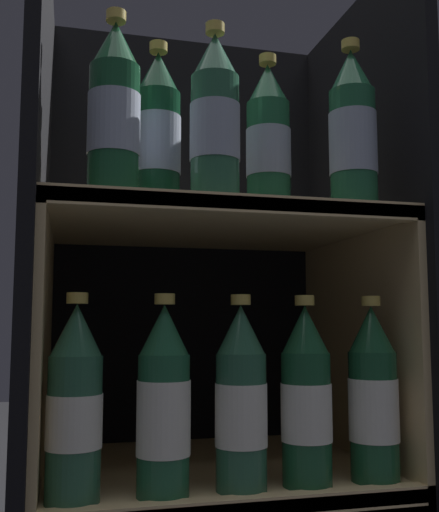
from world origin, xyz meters
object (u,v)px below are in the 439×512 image
bottle_upper_front_2 (353,134)px  bottle_upper_back_1 (268,143)px  bottle_upper_back_0 (157,135)px  bottle_upper_front_1 (215,121)px  bottle_lower_front_1 (164,405)px  bottle_lower_front_2 (241,402)px  bottle_lower_front_3 (306,399)px  bottle_lower_front_0 (75,407)px  bottle_upper_front_0 (114,113)px  bottle_lower_front_4 (373,398)px

bottle_upper_front_2 → bottle_upper_back_1: (-0.10, 0.08, 0.00)m
bottle_upper_back_0 → bottle_upper_front_1: bearing=-48.4°
bottle_upper_back_0 → bottle_lower_front_1: size_ratio=1.00×
bottle_upper_front_1 → bottle_lower_front_2: 0.39m
bottle_lower_front_2 → bottle_lower_front_3: (0.09, 0.00, 0.00)m
bottle_lower_front_0 → bottle_lower_front_2: (0.22, -0.00, -0.00)m
bottle_upper_front_0 → bottle_upper_front_2: size_ratio=1.00×
bottle_upper_front_2 → bottle_lower_front_0: (-0.39, 0.00, -0.38)m
bottle_upper_front_0 → bottle_upper_back_0: bearing=48.4°
bottle_lower_front_4 → bottle_upper_front_0: bearing=180.0°
bottle_upper_back_1 → bottle_lower_front_0: bottle_upper_back_1 is taller
bottle_upper_front_1 → bottle_lower_front_1: bearing=-180.0°
bottle_upper_back_1 → bottle_lower_front_3: bearing=-72.6°
bottle_lower_front_0 → bottle_lower_front_3: 0.31m
bottle_upper_front_2 → bottle_lower_front_0: 0.55m
bottle_upper_front_1 → bottle_lower_front_1: (-0.07, -0.00, -0.38)m
bottle_lower_front_1 → bottle_lower_front_2: bearing=-0.0°
bottle_upper_front_1 → bottle_lower_front_3: size_ratio=1.00×
bottle_upper_front_0 → bottle_lower_front_2: size_ratio=1.00×
bottle_upper_front_1 → bottle_upper_back_0: same height
bottle_upper_back_0 → bottle_upper_back_1: size_ratio=1.00×
bottle_upper_back_1 → bottle_upper_front_0: bearing=-162.2°
bottle_upper_front_1 → bottle_lower_front_2: bottle_upper_front_1 is taller
bottle_upper_front_1 → bottle_lower_front_2: bearing=-0.0°
bottle_lower_front_0 → bottle_upper_front_1: bearing=0.0°
bottle_lower_front_3 → bottle_lower_front_4: same height
bottle_lower_front_1 → bottle_upper_back_1: bearing=24.3°
bottle_lower_front_0 → bottle_upper_front_0: bearing=0.0°
bottle_upper_front_0 → bottle_lower_front_1: bearing=0.0°
bottle_lower_front_3 → bottle_lower_front_0: bearing=180.0°
bottle_upper_front_2 → bottle_lower_front_4: bearing=0.0°
bottle_upper_front_0 → bottle_upper_front_1: same height
bottle_upper_front_0 → bottle_lower_front_3: size_ratio=1.00×
bottle_upper_front_0 → bottle_upper_front_1: (0.14, 0.00, 0.00)m
bottle_lower_front_0 → bottle_lower_front_1: size_ratio=1.00×
bottle_upper_front_0 → bottle_lower_front_1: (0.07, 0.00, -0.38)m
bottle_lower_front_0 → bottle_lower_front_1: (0.11, 0.00, -0.00)m
bottle_upper_back_0 → bottle_upper_front_0: bearing=-131.6°
bottle_upper_back_1 → bottle_lower_front_4: size_ratio=1.00×
bottle_upper_front_0 → bottle_lower_front_2: 0.42m
bottle_upper_front_2 → bottle_lower_front_3: bottle_upper_front_2 is taller
bottle_upper_front_2 → bottle_lower_front_2: size_ratio=1.00×
bottle_upper_front_0 → bottle_lower_front_2: (0.18, -0.00, -0.38)m
bottle_upper_front_0 → bottle_lower_front_2: bearing=-0.0°
bottle_lower_front_2 → bottle_lower_front_4: size_ratio=1.00×
bottle_upper_back_1 → bottle_lower_front_1: 0.43m
bottle_upper_back_0 → bottle_lower_front_0: size_ratio=1.00×
bottle_upper_front_0 → bottle_upper_front_1: size_ratio=1.00×
bottle_lower_front_2 → bottle_lower_front_4: 0.19m
bottle_lower_front_0 → bottle_lower_front_4: (0.41, 0.00, -0.00)m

